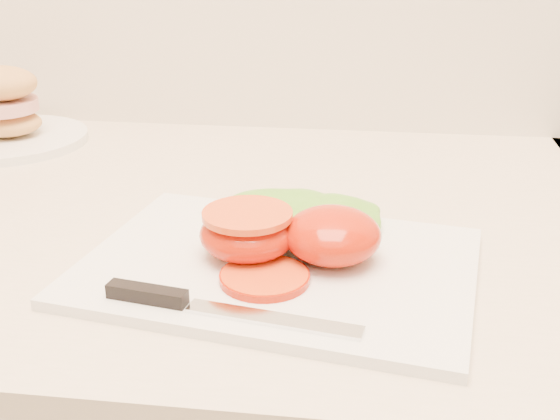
# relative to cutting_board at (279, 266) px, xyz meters

# --- Properties ---
(cutting_board) EXTENTS (0.38, 0.30, 0.01)m
(cutting_board) POSITION_rel_cutting_board_xyz_m (0.00, 0.00, 0.00)
(cutting_board) COLOR white
(cutting_board) RESTS_ON counter
(tomato_half_dome) EXTENTS (0.09, 0.09, 0.05)m
(tomato_half_dome) POSITION_rel_cutting_board_xyz_m (0.05, 0.01, 0.03)
(tomato_half_dome) COLOR red
(tomato_half_dome) RESTS_ON cutting_board
(tomato_half_cut) EXTENTS (0.09, 0.09, 0.04)m
(tomato_half_cut) POSITION_rel_cutting_board_xyz_m (-0.03, 0.01, 0.03)
(tomato_half_cut) COLOR red
(tomato_half_cut) RESTS_ON cutting_board
(tomato_slice_0) EXTENTS (0.07, 0.07, 0.01)m
(tomato_slice_0) POSITION_rel_cutting_board_xyz_m (-0.01, -0.04, 0.01)
(tomato_slice_0) COLOR orange
(tomato_slice_0) RESTS_ON cutting_board
(lettuce_leaf_0) EXTENTS (0.14, 0.10, 0.03)m
(lettuce_leaf_0) POSITION_rel_cutting_board_xyz_m (-0.00, 0.07, 0.02)
(lettuce_leaf_0) COLOR #6BB32F
(lettuce_leaf_0) RESTS_ON cutting_board
(lettuce_leaf_1) EXTENTS (0.14, 0.12, 0.02)m
(lettuce_leaf_1) POSITION_rel_cutting_board_xyz_m (0.04, 0.07, 0.02)
(lettuce_leaf_1) COLOR #6BB32F
(lettuce_leaf_1) RESTS_ON cutting_board
(knife) EXTENTS (0.21, 0.05, 0.01)m
(knife) POSITION_rel_cutting_board_xyz_m (-0.05, -0.09, 0.01)
(knife) COLOR silver
(knife) RESTS_ON cutting_board
(sandwich_plate) EXTENTS (0.21, 0.21, 0.11)m
(sandwich_plate) POSITION_rel_cutting_board_xyz_m (-0.42, 0.33, 0.03)
(sandwich_plate) COLOR white
(sandwich_plate) RESTS_ON counter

